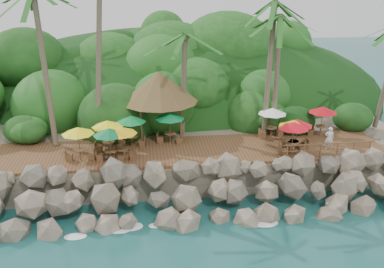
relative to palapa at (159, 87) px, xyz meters
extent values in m
plane|color=#19514F|center=(1.95, -9.53, -5.79)|extent=(140.00, 140.00, 0.00)
cube|color=gray|center=(1.95, 6.47, -4.74)|extent=(32.00, 25.20, 2.10)
ellipsoid|color=#143811|center=(1.95, 13.97, -5.79)|extent=(44.80, 28.00, 15.40)
cube|color=brown|center=(1.95, -3.53, -3.59)|extent=(26.00, 5.00, 0.20)
ellipsoid|color=white|center=(-7.05, -9.23, -5.76)|extent=(1.20, 0.80, 0.06)
ellipsoid|color=white|center=(-4.05, -9.23, -5.76)|extent=(1.20, 0.80, 0.06)
ellipsoid|color=white|center=(-1.05, -9.23, -5.76)|extent=(1.20, 0.80, 0.06)
ellipsoid|color=white|center=(1.95, -9.23, -5.76)|extent=(1.20, 0.80, 0.06)
ellipsoid|color=white|center=(4.95, -9.23, -5.76)|extent=(1.20, 0.80, 0.06)
ellipsoid|color=white|center=(7.95, -9.23, -5.76)|extent=(1.20, 0.80, 0.06)
ellipsoid|color=white|center=(10.95, -9.23, -5.76)|extent=(1.20, 0.80, 0.06)
cylinder|color=brown|center=(-7.50, -1.24, 1.60)|extent=(0.99, 1.47, 10.17)
cylinder|color=brown|center=(-4.04, -0.47, 2.24)|extent=(1.24, 2.36, 11.34)
cylinder|color=brown|center=(1.73, -0.38, 0.13)|extent=(0.66, 0.88, 7.26)
ellipsoid|color=#23601E|center=(1.73, -0.38, 3.76)|extent=(6.00, 6.00, 2.40)
cylinder|color=brown|center=(8.28, -0.98, 0.73)|extent=(0.62, 0.76, 8.45)
ellipsoid|color=#23601E|center=(8.28, -0.98, 4.95)|extent=(6.00, 6.00, 2.40)
cylinder|color=brown|center=(7.67, -1.12, 1.19)|extent=(1.13, 1.87, 9.29)
ellipsoid|color=#23601E|center=(7.67, -1.12, 5.86)|extent=(6.00, 6.00, 2.40)
cylinder|color=brown|center=(-1.40, -1.40, -2.29)|extent=(0.16, 0.16, 2.40)
cylinder|color=brown|center=(1.40, -1.40, -2.29)|extent=(0.16, 0.16, 2.40)
cylinder|color=brown|center=(-1.40, 1.40, -2.29)|extent=(0.16, 0.16, 2.40)
cylinder|color=brown|center=(1.40, 1.40, -2.29)|extent=(0.16, 0.16, 2.40)
cone|color=brown|center=(0.00, 0.00, 0.01)|extent=(5.57, 5.57, 2.20)
cylinder|color=brown|center=(8.75, -4.54, -3.13)|extent=(0.08, 0.08, 0.72)
cylinder|color=brown|center=(8.75, -4.54, -2.77)|extent=(0.81, 0.81, 0.05)
cylinder|color=brown|center=(8.75, -4.54, -2.43)|extent=(0.05, 0.05, 2.13)
cone|color=red|center=(8.75, -4.54, -1.51)|extent=(2.03, 2.03, 0.44)
cube|color=brown|center=(8.08, -4.65, -3.27)|extent=(0.47, 0.47, 0.45)
cube|color=brown|center=(9.42, -4.43, -3.27)|extent=(0.47, 0.47, 0.45)
cylinder|color=brown|center=(7.85, -1.93, -3.13)|extent=(0.08, 0.08, 0.72)
cylinder|color=brown|center=(7.85, -1.93, -2.77)|extent=(0.81, 0.81, 0.05)
cylinder|color=brown|center=(7.85, -1.93, -2.43)|extent=(0.05, 0.05, 2.13)
cone|color=white|center=(7.85, -1.93, -1.51)|extent=(2.03, 2.03, 0.44)
cube|color=brown|center=(7.18, -2.04, -3.27)|extent=(0.47, 0.47, 0.45)
cube|color=brown|center=(8.52, -1.82, -3.27)|extent=(0.47, 0.47, 0.45)
cylinder|color=brown|center=(8.34, -5.02, -3.13)|extent=(0.08, 0.08, 0.72)
cylinder|color=brown|center=(8.34, -5.02, -2.77)|extent=(0.81, 0.81, 0.05)
cylinder|color=brown|center=(8.34, -5.02, -2.43)|extent=(0.05, 0.05, 2.13)
cone|color=red|center=(8.34, -5.02, -1.51)|extent=(2.03, 2.03, 0.44)
cube|color=brown|center=(7.68, -5.17, -3.27)|extent=(0.49, 0.49, 0.45)
cube|color=brown|center=(9.00, -4.87, -3.27)|extent=(0.49, 0.49, 0.45)
cylinder|color=brown|center=(-3.33, -4.88, -3.13)|extent=(0.08, 0.08, 0.72)
cylinder|color=brown|center=(-3.33, -4.88, -2.77)|extent=(0.81, 0.81, 0.05)
cylinder|color=brown|center=(-3.33, -4.88, -2.43)|extent=(0.05, 0.05, 2.13)
cone|color=#0B6735|center=(-3.33, -4.88, -1.51)|extent=(2.03, 2.03, 0.44)
cube|color=brown|center=(-4.00, -4.77, -3.27)|extent=(0.47, 0.47, 0.45)
cube|color=brown|center=(-2.67, -4.99, -3.27)|extent=(0.47, 0.47, 0.45)
cylinder|color=brown|center=(-2.62, -4.70, -3.13)|extent=(0.08, 0.08, 0.72)
cylinder|color=brown|center=(-2.62, -4.70, -2.77)|extent=(0.81, 0.81, 0.05)
cylinder|color=brown|center=(-2.62, -4.70, -2.43)|extent=(0.05, 0.05, 2.13)
cone|color=yellow|center=(-2.62, -4.70, -1.51)|extent=(2.03, 2.03, 0.44)
cube|color=brown|center=(-3.30, -4.64, -3.27)|extent=(0.44, 0.44, 0.45)
cube|color=brown|center=(-1.95, -4.76, -3.27)|extent=(0.44, 0.44, 0.45)
cylinder|color=brown|center=(0.58, -2.21, -3.13)|extent=(0.08, 0.08, 0.72)
cylinder|color=brown|center=(0.58, -2.21, -2.77)|extent=(0.81, 0.81, 0.05)
cylinder|color=brown|center=(0.58, -2.21, -2.43)|extent=(0.05, 0.05, 2.13)
cone|color=#0D7C3D|center=(0.58, -2.21, -1.51)|extent=(2.03, 2.03, 0.44)
cube|color=brown|center=(-0.08, -2.05, -3.27)|extent=(0.49, 0.49, 0.45)
cube|color=brown|center=(1.24, -2.37, -3.27)|extent=(0.49, 0.49, 0.45)
cylinder|color=brown|center=(-3.55, -3.36, -3.13)|extent=(0.08, 0.08, 0.72)
cylinder|color=brown|center=(-3.55, -3.36, -2.77)|extent=(0.81, 0.81, 0.05)
cylinder|color=brown|center=(-3.55, -3.36, -2.43)|extent=(0.05, 0.05, 2.13)
cone|color=yellow|center=(-3.55, -3.36, -1.51)|extent=(2.03, 2.03, 0.44)
cube|color=brown|center=(-4.22, -3.26, -3.27)|extent=(0.46, 0.46, 0.45)
cube|color=brown|center=(-2.88, -3.45, -3.27)|extent=(0.46, 0.46, 0.45)
cylinder|color=brown|center=(11.50, -2.06, -3.13)|extent=(0.08, 0.08, 0.72)
cylinder|color=brown|center=(11.50, -2.06, -2.77)|extent=(0.81, 0.81, 0.05)
cylinder|color=brown|center=(11.50, -2.06, -2.43)|extent=(0.05, 0.05, 2.13)
cone|color=red|center=(11.50, -2.06, -1.51)|extent=(2.03, 2.03, 0.44)
cube|color=brown|center=(10.88, -1.79, -3.27)|extent=(0.54, 0.54, 0.45)
cube|color=brown|center=(12.12, -2.33, -3.27)|extent=(0.54, 0.54, 0.45)
cylinder|color=brown|center=(8.48, -4.67, -3.13)|extent=(0.08, 0.08, 0.72)
cylinder|color=brown|center=(8.48, -4.67, -2.77)|extent=(0.81, 0.81, 0.05)
cylinder|color=brown|center=(8.48, -4.67, -2.43)|extent=(0.05, 0.05, 2.13)
cone|color=yellow|center=(8.48, -4.67, -1.51)|extent=(2.03, 2.03, 0.44)
cube|color=brown|center=(7.82, -4.80, -3.27)|extent=(0.48, 0.48, 0.45)
cube|color=brown|center=(9.15, -4.53, -3.27)|extent=(0.48, 0.48, 0.45)
cylinder|color=brown|center=(-2.05, -2.52, -3.13)|extent=(0.08, 0.08, 0.72)
cylinder|color=brown|center=(-2.05, -2.52, -2.77)|extent=(0.81, 0.81, 0.05)
cylinder|color=brown|center=(-2.05, -2.52, -2.43)|extent=(0.05, 0.05, 2.13)
cone|color=#0D7934|center=(-2.05, -2.52, -1.51)|extent=(2.03, 2.03, 0.44)
cube|color=brown|center=(-2.72, -2.45, -3.27)|extent=(0.45, 0.45, 0.45)
cube|color=brown|center=(-1.37, -2.59, -3.27)|extent=(0.45, 0.45, 0.45)
cylinder|color=brown|center=(-5.28, -4.45, -3.13)|extent=(0.08, 0.08, 0.72)
cylinder|color=brown|center=(-5.28, -4.45, -2.77)|extent=(0.81, 0.81, 0.05)
cylinder|color=brown|center=(-5.28, -4.45, -2.43)|extent=(0.05, 0.05, 2.13)
cone|color=yellow|center=(-5.28, -4.45, -1.51)|extent=(2.03, 2.03, 0.44)
cube|color=brown|center=(-5.96, -4.48, -3.27)|extent=(0.43, 0.43, 0.45)
cube|color=brown|center=(-4.61, -4.41, -3.27)|extent=(0.43, 0.43, 0.45)
cylinder|color=brown|center=(7.74, -5.88, -2.99)|extent=(0.10, 0.10, 1.00)
cylinder|color=brown|center=(8.84, -5.88, -2.99)|extent=(0.10, 0.10, 1.00)
cylinder|color=brown|center=(9.94, -5.88, -2.99)|extent=(0.10, 0.10, 1.00)
cylinder|color=brown|center=(11.04, -5.88, -2.99)|extent=(0.10, 0.10, 1.00)
cylinder|color=brown|center=(12.14, -5.88, -2.99)|extent=(0.10, 0.10, 1.00)
cylinder|color=brown|center=(13.24, -5.88, -2.99)|extent=(0.10, 0.10, 1.00)
cube|color=brown|center=(10.49, -5.88, -2.54)|extent=(6.10, 0.06, 0.06)
cube|color=brown|center=(10.49, -5.88, -2.94)|extent=(6.10, 0.06, 0.06)
imported|color=silver|center=(11.01, -4.65, -2.69)|extent=(0.67, 0.52, 1.61)
camera|label=1|loc=(-1.24, -30.58, 7.83)|focal=41.09mm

